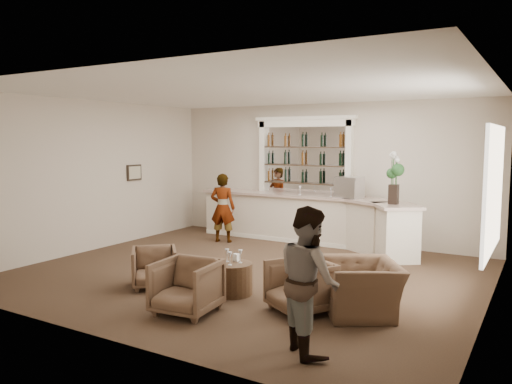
# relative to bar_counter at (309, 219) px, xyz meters

# --- Properties ---
(ground) EXTENTS (8.00, 8.00, 0.00)m
(ground) POSITION_rel_bar_counter_xyz_m (0.16, -3.00, -0.57)
(ground) COLOR #4D3926
(ground) RESTS_ON ground
(room_shell) EXTENTS (8.04, 7.02, 3.32)m
(room_shell) POSITION_rel_bar_counter_xyz_m (0.33, -2.29, 1.77)
(room_shell) COLOR beige
(room_shell) RESTS_ON ground
(bar_counter) EXTENTS (5.72, 1.80, 1.14)m
(bar_counter) POSITION_rel_bar_counter_xyz_m (0.00, 0.00, 0.00)
(bar_counter) COLOR white
(bar_counter) RESTS_ON ground
(back_bar_alcove) EXTENTS (2.64, 0.25, 3.00)m
(back_bar_alcove) POSITION_rel_bar_counter_xyz_m (-0.34, 0.41, 1.46)
(back_bar_alcove) COLOR white
(back_bar_alcove) RESTS_ON ground
(cocktail_table) EXTENTS (0.64, 0.64, 0.50)m
(cocktail_table) POSITION_rel_bar_counter_xyz_m (0.60, -4.20, -0.32)
(cocktail_table) COLOR #4C3821
(cocktail_table) RESTS_ON ground
(sommelier) EXTENTS (0.69, 0.55, 1.65)m
(sommelier) POSITION_rel_bar_counter_xyz_m (-1.83, -0.91, 0.25)
(sommelier) COLOR gray
(sommelier) RESTS_ON ground
(guest) EXTENTS (1.04, 1.03, 1.69)m
(guest) POSITION_rel_bar_counter_xyz_m (2.52, -5.54, 0.27)
(guest) COLOR gray
(guest) RESTS_ON ground
(armchair_left) EXTENTS (1.02, 1.02, 0.66)m
(armchair_left) POSITION_rel_bar_counter_xyz_m (-0.74, -4.53, -0.24)
(armchair_left) COLOR brown
(armchair_left) RESTS_ON ground
(armchair_center) EXTENTS (0.89, 0.92, 0.76)m
(armchair_center) POSITION_rel_bar_counter_xyz_m (0.52, -5.26, -0.19)
(armchair_center) COLOR brown
(armchair_center) RESTS_ON ground
(armchair_right) EXTENTS (1.09, 1.10, 0.74)m
(armchair_right) POSITION_rel_bar_counter_xyz_m (1.88, -4.40, -0.20)
(armchair_right) COLOR brown
(armchair_right) RESTS_ON ground
(armchair_far) EXTENTS (1.43, 1.48, 0.73)m
(armchair_far) POSITION_rel_bar_counter_xyz_m (2.65, -4.00, -0.21)
(armchair_far) COLOR brown
(armchair_far) RESTS_ON ground
(espresso_machine) EXTENTS (0.61, 0.55, 0.47)m
(espresso_machine) POSITION_rel_bar_counter_xyz_m (0.98, 0.02, 0.80)
(espresso_machine) COLOR silver
(espresso_machine) RESTS_ON bar_counter
(flower_vase) EXTENTS (0.28, 0.28, 1.06)m
(flower_vase) POSITION_rel_bar_counter_xyz_m (2.14, -0.58, 1.16)
(flower_vase) COLOR black
(flower_vase) RESTS_ON bar_counter
(wine_glass_bar_left) EXTENTS (0.07, 0.07, 0.21)m
(wine_glass_bar_left) POSITION_rel_bar_counter_xyz_m (0.54, 0.01, 0.67)
(wine_glass_bar_left) COLOR white
(wine_glass_bar_left) RESTS_ON bar_counter
(wine_glass_bar_right) EXTENTS (0.07, 0.07, 0.21)m
(wine_glass_bar_right) POSITION_rel_bar_counter_xyz_m (-0.26, 0.04, 0.67)
(wine_glass_bar_right) COLOR white
(wine_glass_bar_right) RESTS_ON bar_counter
(wine_glass_tbl_a) EXTENTS (0.07, 0.07, 0.21)m
(wine_glass_tbl_a) POSITION_rel_bar_counter_xyz_m (0.48, -4.17, 0.03)
(wine_glass_tbl_a) COLOR white
(wine_glass_tbl_a) RESTS_ON cocktail_table
(wine_glass_tbl_b) EXTENTS (0.07, 0.07, 0.21)m
(wine_glass_tbl_b) POSITION_rel_bar_counter_xyz_m (0.70, -4.12, 0.03)
(wine_glass_tbl_b) COLOR white
(wine_glass_tbl_b) RESTS_ON cocktail_table
(wine_glass_tbl_c) EXTENTS (0.07, 0.07, 0.21)m
(wine_glass_tbl_c) POSITION_rel_bar_counter_xyz_m (0.64, -4.33, 0.03)
(wine_glass_tbl_c) COLOR white
(wine_glass_tbl_c) RESTS_ON cocktail_table
(napkin_holder) EXTENTS (0.08, 0.08, 0.12)m
(napkin_holder) POSITION_rel_bar_counter_xyz_m (0.58, -4.06, -0.01)
(napkin_holder) COLOR white
(napkin_holder) RESTS_ON cocktail_table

